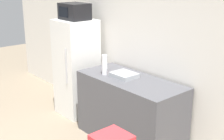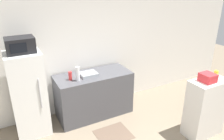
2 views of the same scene
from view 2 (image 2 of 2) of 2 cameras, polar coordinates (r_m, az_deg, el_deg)
The scene contains 11 objects.
wall_back at distance 4.65m, azimuth -5.87°, elevation 5.16°, with size 8.00×0.06×2.60m, color white.
refrigerator at distance 4.18m, azimuth -21.00°, elevation -6.01°, with size 0.58×0.59×1.57m.
microwave at distance 3.86m, azimuth -22.87°, elevation 6.02°, with size 0.45×0.35×0.25m.
counter at distance 4.60m, azimuth -4.74°, elevation -6.38°, with size 1.53×0.68×0.92m, color #4C4C51.
sink_basin at distance 4.34m, azimuth -6.16°, elevation -1.10°, with size 0.33×0.27×0.06m, color #9EA3A8.
bottle_tall at distance 4.10m, azimuth -8.95°, elevation -0.99°, with size 0.08×0.08×0.28m, color silver.
bottle_short at distance 4.18m, azimuth -10.86°, elevation -1.50°, with size 0.07×0.07×0.17m, color red.
shelf_cabinet at distance 4.32m, azimuth 23.14°, elevation -9.11°, with size 0.69×0.38×1.09m, color silver.
basket at distance 3.98m, azimuth 23.73°, elevation -1.85°, with size 0.22×0.23×0.15m, color red.
jar at distance 4.29m, azimuth 25.55°, elevation -0.78°, with size 0.07×0.07×0.10m, color yellow.
kitchen_rug at distance 4.25m, azimuth 0.36°, elevation -16.43°, with size 0.63×0.56×0.01m, color brown.
Camera 2 is at (-1.66, -1.44, 2.67)m, focal length 35.00 mm.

